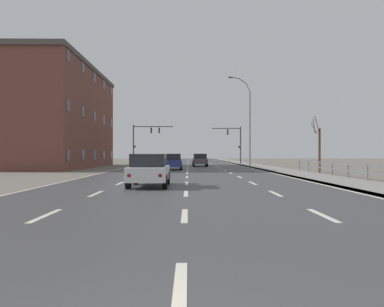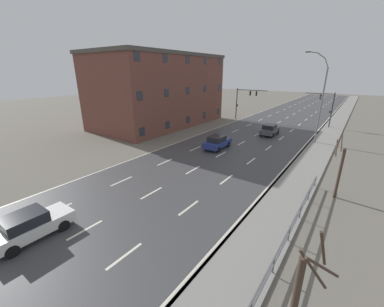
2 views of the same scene
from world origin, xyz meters
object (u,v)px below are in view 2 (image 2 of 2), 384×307
at_px(traffic_signal_left, 244,98).
at_px(car_near_left, 217,142).
at_px(car_far_left, 270,130).
at_px(car_far_right, 30,225).
at_px(street_lamp_midground, 320,101).
at_px(traffic_signal_right, 327,105).
at_px(brick_building, 160,90).

distance_m(traffic_signal_left, car_near_left, 19.36).
relative_size(car_far_left, car_far_right, 1.00).
xyz_separation_m(street_lamp_midground, traffic_signal_right, (-0.29, 10.77, -1.69)).
height_order(traffic_signal_right, car_near_left, traffic_signal_right).
xyz_separation_m(traffic_signal_right, car_near_left, (-8.57, -20.10, -2.87)).
xyz_separation_m(street_lamp_midground, traffic_signal_left, (-13.81, 9.11, -1.34)).
distance_m(traffic_signal_left, car_far_left, 12.05).
distance_m(street_lamp_midground, traffic_signal_left, 16.60).
bearing_deg(street_lamp_midground, car_far_right, -107.46).
xyz_separation_m(traffic_signal_left, car_far_right, (4.62, -38.33, -3.22)).
distance_m(traffic_signal_left, brick_building, 15.70).
bearing_deg(car_near_left, brick_building, 155.24).
height_order(car_near_left, brick_building, brick_building).
relative_size(car_far_right, brick_building, 0.18).
relative_size(traffic_signal_right, car_near_left, 1.36).
bearing_deg(car_far_right, car_near_left, 88.77).
xyz_separation_m(car_near_left, car_far_left, (2.96, 9.94, 0.00)).
bearing_deg(car_near_left, traffic_signal_left, 103.87).
xyz_separation_m(traffic_signal_left, car_far_left, (7.91, -8.50, -3.22)).
bearing_deg(car_far_right, traffic_signal_right, 77.16).
xyz_separation_m(traffic_signal_right, traffic_signal_left, (-13.52, -1.67, 0.35)).
distance_m(street_lamp_midground, car_far_right, 30.97).
bearing_deg(brick_building, traffic_signal_left, 49.29).
relative_size(car_near_left, brick_building, 0.18).
bearing_deg(traffic_signal_left, car_far_right, -83.13).
bearing_deg(car_near_left, car_far_right, -92.09).
xyz_separation_m(traffic_signal_right, brick_building, (-23.69, -13.49, 2.08)).
relative_size(street_lamp_midground, traffic_signal_right, 1.96).
relative_size(traffic_signal_left, car_near_left, 1.42).
height_order(car_far_left, car_far_right, same).
distance_m(street_lamp_midground, car_near_left, 13.65).
bearing_deg(car_far_left, traffic_signal_left, 132.34).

